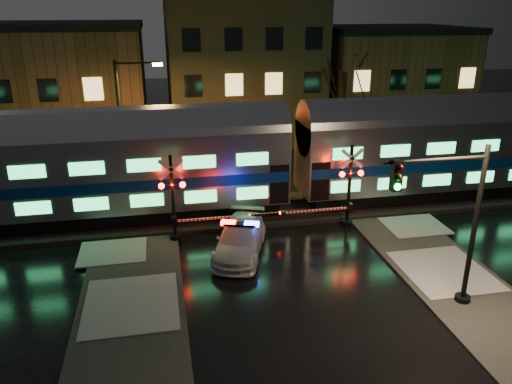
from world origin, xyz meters
TOP-DOWN VIEW (x-y plane):
  - ground at (0.00, 0.00)m, footprint 120.00×120.00m
  - ballast at (0.00, 5.00)m, footprint 90.00×4.20m
  - sidewalk_left at (-6.50, -6.00)m, footprint 4.00×20.00m
  - sidewalk_right at (6.50, -6.00)m, footprint 4.00×20.00m
  - building_left at (-13.00, 22.00)m, footprint 14.00×10.00m
  - building_mid at (2.00, 22.50)m, footprint 12.00×11.00m
  - building_right at (15.00, 22.00)m, footprint 12.00×10.00m
  - train at (1.90, 5.00)m, footprint 51.00×3.12m
  - police_car at (-1.73, 0.50)m, footprint 3.45×5.30m
  - crossing_signal_right at (3.81, 2.31)m, footprint 6.12×0.67m
  - crossing_signal_left at (-4.27, 2.31)m, footprint 6.12×0.67m
  - traffic_light at (4.98, -5.23)m, footprint 4.07×0.72m
  - streetlight at (-6.89, 9.00)m, footprint 2.66×0.28m

SIDE VIEW (x-z plane):
  - ground at x=0.00m, z-range 0.00..0.00m
  - sidewalk_left at x=-6.50m, z-range 0.00..0.12m
  - sidewalk_right at x=6.50m, z-range 0.00..0.12m
  - ballast at x=0.00m, z-range 0.00..0.24m
  - police_car at x=-1.73m, z-range -0.07..1.52m
  - crossing_signal_left at x=-4.27m, z-range -0.37..3.96m
  - crossing_signal_right at x=3.81m, z-range -0.37..3.97m
  - traffic_light at x=4.98m, z-range 0.20..6.50m
  - train at x=1.90m, z-range 0.42..6.35m
  - building_right at x=15.00m, z-range 0.00..8.50m
  - building_left at x=-13.00m, z-range 0.00..9.00m
  - streetlight at x=-6.89m, z-range 0.61..8.55m
  - building_mid at x=2.00m, z-range 0.00..11.50m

